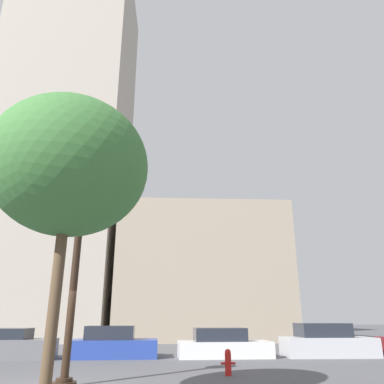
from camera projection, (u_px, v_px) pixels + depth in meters
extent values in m
cube|color=#ADA393|center=(68.00, 138.00, 37.92)|extent=(11.43, 12.00, 38.26)
cube|color=gray|center=(201.00, 275.00, 34.22)|extent=(14.10, 12.00, 10.95)
cylinder|color=black|center=(64.00, 384.00, 10.07)|extent=(0.66, 0.66, 0.12)
cylinder|color=black|center=(64.00, 380.00, 10.11)|extent=(0.44, 0.44, 0.10)
cylinder|color=black|center=(72.00, 299.00, 10.78)|extent=(0.22, 0.22, 4.13)
cylinder|color=black|center=(80.00, 215.00, 11.58)|extent=(0.87, 0.39, 0.87)
cylinder|color=white|center=(79.00, 213.00, 11.39)|extent=(0.71, 0.02, 0.71)
cylinder|color=white|center=(82.00, 217.00, 11.78)|extent=(0.71, 0.02, 0.71)
sphere|color=black|center=(82.00, 200.00, 11.74)|extent=(0.12, 0.12, 0.12)
cube|color=slate|center=(5.00, 349.00, 16.82)|extent=(4.36, 2.00, 0.85)
cube|color=#232833|center=(3.00, 334.00, 17.01)|extent=(2.43, 1.68, 0.47)
cube|color=#28429E|center=(114.00, 349.00, 17.47)|extent=(4.12, 2.16, 0.80)
cube|color=#232833|center=(111.00, 332.00, 17.68)|extent=(2.30, 1.83, 0.61)
cube|color=silver|center=(225.00, 349.00, 17.55)|extent=(4.42, 1.97, 0.72)
cube|color=#232833|center=(220.00, 334.00, 17.74)|extent=(2.46, 1.68, 0.59)
cube|color=#BCBCC1|center=(328.00, 347.00, 17.92)|extent=(4.28, 1.94, 0.88)
cube|color=#232833|center=(322.00, 330.00, 18.15)|extent=(2.36, 1.70, 0.64)
cylinder|color=red|center=(228.00, 364.00, 12.08)|extent=(0.21, 0.21, 0.66)
sphere|color=red|center=(228.00, 352.00, 12.20)|extent=(0.20, 0.20, 0.20)
cylinder|color=red|center=(223.00, 363.00, 12.08)|extent=(0.13, 0.07, 0.07)
cylinder|color=red|center=(233.00, 363.00, 12.10)|extent=(0.13, 0.07, 0.07)
cylinder|color=brown|center=(54.00, 305.00, 7.68)|extent=(0.24, 0.24, 4.00)
ellipsoid|color=#3D7538|center=(70.00, 166.00, 8.66)|extent=(3.60, 3.60, 3.24)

